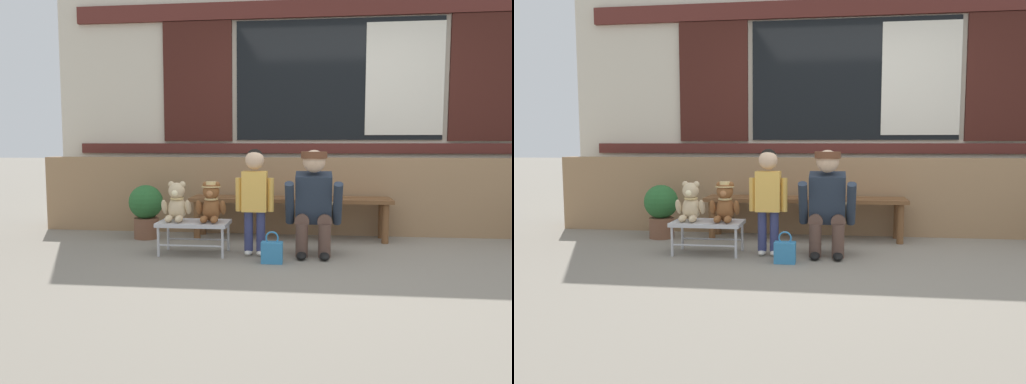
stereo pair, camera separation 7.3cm
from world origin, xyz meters
The scene contains 11 objects.
ground_plane centered at (0.00, 0.00, 0.00)m, with size 60.00×60.00×0.00m, color gray.
brick_low_wall centered at (0.00, 1.43, 0.42)m, with size 6.76×0.25×0.85m, color #997551.
shop_facade centered at (0.00, 1.94, 1.67)m, with size 6.90×0.26×3.30m.
wooden_bench_long centered at (-0.52, 1.06, 0.37)m, with size 2.10×0.40×0.44m.
small_display_bench centered at (-1.35, 0.24, 0.27)m, with size 0.64×0.36×0.30m.
teddy_bear_plain centered at (-1.51, 0.24, 0.46)m, with size 0.28×0.26×0.36m.
teddy_bear_with_hat centered at (-1.19, 0.24, 0.47)m, with size 0.28×0.27×0.36m.
child_standing centered at (-0.80, 0.25, 0.59)m, with size 0.35×0.18×0.96m.
adult_crouching centered at (-0.26, 0.30, 0.48)m, with size 0.50×0.49×0.95m.
handbag_on_ground centered at (-0.62, -0.03, 0.10)m, with size 0.18×0.11×0.27m.
potted_plant centered at (-2.04, 0.90, 0.32)m, with size 0.36×0.36×0.57m.
Camera 2 is at (-0.21, -4.04, 1.00)m, focal length 34.20 mm.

